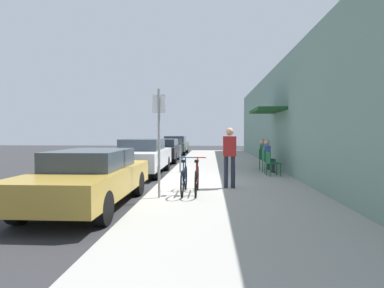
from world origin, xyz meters
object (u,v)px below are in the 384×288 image
street_sign (159,134)px  seated_patron_1 (268,155)px  cafe_chair_2 (262,158)px  parked_car_0 (90,177)px  parked_car_3 (175,145)px  parked_car_2 (163,150)px  bicycle_0 (197,180)px  parking_meter (180,153)px  cafe_chair_0 (271,162)px  cafe_chair_1 (267,160)px  parked_car_1 (142,156)px  seated_patron_2 (264,153)px  pedestrian_standing (230,153)px  bicycle_1 (184,180)px

street_sign → seated_patron_1: street_sign is taller
seated_patron_1 → cafe_chair_2: seated_patron_1 is taller
parked_car_0 → parked_car_3: (0.00, 17.27, 0.04)m
parked_car_2 → bicycle_0: 10.33m
parking_meter → cafe_chair_2: bearing=20.2°
bicycle_0 → seated_patron_1: seated_patron_1 is taller
cafe_chair_0 → cafe_chair_1: size_ratio=1.00×
street_sign → cafe_chair_0: bearing=49.3°
parked_car_1 → bicycle_0: parked_car_1 is taller
seated_patron_1 → seated_patron_2: same height
parking_meter → pedestrian_standing: bearing=-62.8°
parked_car_0 → parking_meter: (1.55, 5.27, 0.20)m
parked_car_1 → street_sign: size_ratio=1.69×
bicycle_1 → parked_car_2: bearing=101.5°
bicycle_1 → pedestrian_standing: pedestrian_standing is taller
parked_car_0 → bicycle_1: 2.33m
parked_car_3 → parking_meter: parking_meter is taller
bicycle_0 → cafe_chair_1: bearing=59.9°
bicycle_0 → bicycle_1: same height
parked_car_3 → seated_patron_2: seated_patron_2 is taller
parked_car_3 → cafe_chair_1: size_ratio=5.06×
street_sign → cafe_chair_1: 6.09m
parked_car_3 → seated_patron_1: seated_patron_1 is taller
parked_car_1 → cafe_chair_0: bearing=-11.2°
street_sign → bicycle_1: (0.55, 0.55, -1.16)m
parked_car_2 → cafe_chair_1: parked_car_2 is taller
parked_car_1 → parked_car_2: bearing=90.0°
seated_patron_2 → parked_car_3: bearing=114.8°
parked_car_0 → cafe_chair_0: (4.92, 4.50, -0.06)m
seated_patron_2 → street_sign: bearing=-120.2°
parked_car_1 → seated_patron_2: bearing=11.6°
cafe_chair_0 → pedestrian_standing: bearing=-122.8°
parked_car_3 → cafe_chair_2: bearing=-65.4°
parked_car_0 → bicycle_0: parked_car_0 is taller
parked_car_0 → parked_car_1: (0.00, 5.48, 0.06)m
parked_car_1 → parking_meter: (1.55, -0.21, 0.14)m
parked_car_0 → parked_car_3: 17.27m
bicycle_0 → seated_patron_2: bearing=64.4°
seated_patron_2 → parked_car_1: bearing=-168.4°
parking_meter → cafe_chair_2: 3.60m
bicycle_0 → seated_patron_1: size_ratio=1.33×
cafe_chair_1 → street_sign: bearing=-124.7°
cafe_chair_2 → seated_patron_1: bearing=-86.7°
parked_car_1 → street_sign: street_sign is taller
bicycle_1 → parked_car_3: bearing=97.2°
bicycle_0 → bicycle_1: bearing=-178.2°
parked_car_3 → cafe_chair_1: (4.92, -11.80, -0.10)m
parked_car_3 → street_sign: street_sign is taller
parked_car_1 → seated_patron_1: (4.98, -0.01, 0.07)m
bicycle_0 → seated_patron_2: (2.60, 5.41, 0.34)m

